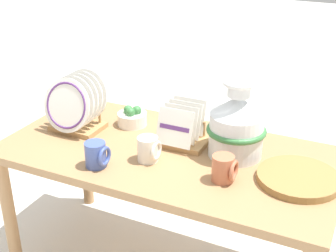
# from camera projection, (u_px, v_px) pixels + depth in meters

# --- Properties ---
(display_table) EXTENTS (1.35, 0.68, 0.61)m
(display_table) POSITION_uv_depth(u_px,v_px,m) (168.00, 166.00, 1.91)
(display_table) COLOR #9E754C
(display_table) RESTS_ON ground_plane
(ceramic_vase) EXTENTS (0.23, 0.23, 0.31)m
(ceramic_vase) POSITION_uv_depth(u_px,v_px,m) (237.00, 124.00, 1.79)
(ceramic_vase) COLOR silver
(ceramic_vase) RESTS_ON display_table
(dish_rack_round_plates) EXTENTS (0.23, 0.21, 0.25)m
(dish_rack_round_plates) POSITION_uv_depth(u_px,v_px,m) (75.00, 107.00, 2.01)
(dish_rack_round_plates) COLOR tan
(dish_rack_round_plates) RESTS_ON display_table
(dish_rack_square_plates) EXTENTS (0.22, 0.18, 0.17)m
(dish_rack_square_plates) POSITION_uv_depth(u_px,v_px,m) (181.00, 132.00, 1.92)
(dish_rack_square_plates) COLOR tan
(dish_rack_square_plates) RESTS_ON display_table
(wicker_charger_stack) EXTENTS (0.30, 0.30, 0.03)m
(wicker_charger_stack) POSITION_uv_depth(u_px,v_px,m) (298.00, 178.00, 1.67)
(wicker_charger_stack) COLOR olive
(wicker_charger_stack) RESTS_ON display_table
(mug_terracotta_glaze) EXTENTS (0.09, 0.08, 0.10)m
(mug_terracotta_glaze) POSITION_uv_depth(u_px,v_px,m) (224.00, 169.00, 1.66)
(mug_terracotta_glaze) COLOR #B76647
(mug_terracotta_glaze) RESTS_ON display_table
(mug_cream_glaze) EXTENTS (0.09, 0.08, 0.10)m
(mug_cream_glaze) POSITION_uv_depth(u_px,v_px,m) (149.00, 149.00, 1.79)
(mug_cream_glaze) COLOR silver
(mug_cream_glaze) RESTS_ON display_table
(mug_cobalt_glaze) EXTENTS (0.09, 0.08, 0.10)m
(mug_cobalt_glaze) POSITION_uv_depth(u_px,v_px,m) (97.00, 155.00, 1.75)
(mug_cobalt_glaze) COLOR #42569E
(mug_cobalt_glaze) RESTS_ON display_table
(fruit_bowl) EXTENTS (0.13, 0.13, 0.09)m
(fruit_bowl) POSITION_uv_depth(u_px,v_px,m) (132.00, 117.00, 2.09)
(fruit_bowl) COLOR white
(fruit_bowl) RESTS_ON display_table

